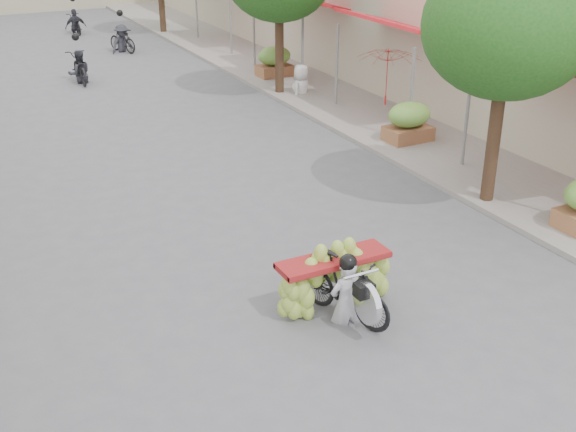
# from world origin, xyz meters

# --- Properties ---
(ground) EXTENTS (120.00, 120.00, 0.00)m
(ground) POSITION_xyz_m (0.00, 0.00, 0.00)
(ground) COLOR #57575C
(ground) RESTS_ON ground
(sidewalk_right) EXTENTS (4.00, 60.00, 0.12)m
(sidewalk_right) POSITION_xyz_m (7.00, 15.00, 0.06)
(sidewalk_right) COLOR gray
(sidewalk_right) RESTS_ON ground
(street_tree_near) EXTENTS (3.40, 3.40, 5.25)m
(street_tree_near) POSITION_xyz_m (5.40, 4.00, 3.78)
(street_tree_near) COLOR #3A2719
(street_tree_near) RESTS_ON ground
(produce_crate_mid) EXTENTS (1.20, 0.88, 1.16)m
(produce_crate_mid) POSITION_xyz_m (6.20, 8.00, 0.71)
(produce_crate_mid) COLOR brown
(produce_crate_mid) RESTS_ON ground
(produce_crate_far) EXTENTS (1.20, 0.88, 1.16)m
(produce_crate_far) POSITION_xyz_m (6.20, 16.00, 0.71)
(produce_crate_far) COLOR brown
(produce_crate_far) RESTS_ON ground
(banana_motorbike) EXTENTS (2.20, 1.94, 1.94)m
(banana_motorbike) POSITION_xyz_m (0.29, 1.66, 0.67)
(banana_motorbike) COLOR black
(banana_motorbike) RESTS_ON ground
(market_umbrella) EXTENTS (2.10, 2.10, 1.57)m
(market_umbrella) POSITION_xyz_m (6.19, 9.05, 2.39)
(market_umbrella) COLOR #A51816
(market_umbrella) RESTS_ON ground
(pedestrian) EXTENTS (1.05, 0.96, 1.83)m
(pedestrian) POSITION_xyz_m (5.98, 13.58, 1.04)
(pedestrian) COLOR silver
(pedestrian) RESTS_ON ground
(bg_motorbike_a) EXTENTS (0.80, 1.81, 1.95)m
(bg_motorbike_a) POSITION_xyz_m (-0.05, 18.67, 0.72)
(bg_motorbike_a) COLOR black
(bg_motorbike_a) RESTS_ON ground
(bg_motorbike_b) EXTENTS (1.18, 1.73, 1.95)m
(bg_motorbike_b) POSITION_xyz_m (2.65, 22.94, 0.85)
(bg_motorbike_b) COLOR black
(bg_motorbike_b) RESTS_ON ground
(bg_motorbike_c) EXTENTS (0.98, 1.53, 1.95)m
(bg_motorbike_c) POSITION_xyz_m (1.82, 27.91, 0.81)
(bg_motorbike_c) COLOR black
(bg_motorbike_c) RESTS_ON ground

